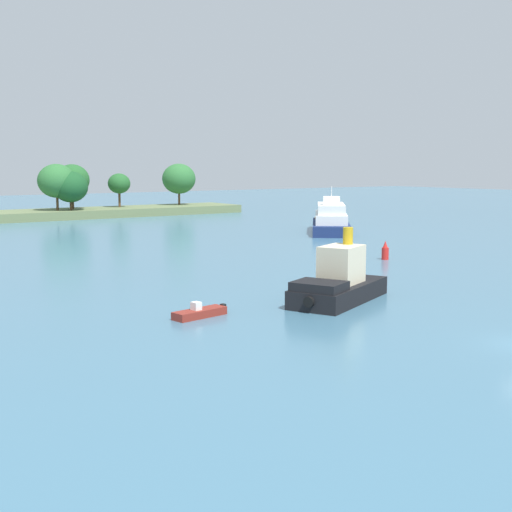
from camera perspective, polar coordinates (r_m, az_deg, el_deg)
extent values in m
cube|color=#66754C|center=(125.67, -18.23, 3.24)|extent=(80.41, 11.80, 1.49)
cylinder|color=#513823|center=(125.33, -16.19, 4.24)|extent=(0.44, 0.44, 2.56)
ellipsoid|color=#2D6B33|center=(125.19, -16.26, 6.02)|extent=(6.55, 6.55, 5.89)
cylinder|color=#513823|center=(124.98, -15.14, 4.08)|extent=(0.44, 0.44, 1.72)
ellipsoid|color=#194C23|center=(124.84, -15.19, 5.58)|extent=(6.08, 6.08, 5.47)
cylinder|color=#513823|center=(128.86, -15.00, 4.42)|extent=(0.44, 0.44, 2.80)
ellipsoid|color=#235B28|center=(128.73, -15.06, 6.14)|extent=(6.21, 6.21, 5.59)
cylinder|color=#513823|center=(132.70, -11.29, 4.61)|extent=(0.44, 0.44, 2.79)
ellipsoid|color=#235B28|center=(132.59, -11.32, 5.94)|extent=(4.21, 4.21, 3.78)
cylinder|color=#513823|center=(138.68, -6.41, 4.78)|extent=(0.44, 0.44, 2.55)
ellipsoid|color=#2D6B33|center=(138.55, -6.44, 6.41)|extent=(6.66, 6.66, 5.99)
cube|color=maroon|center=(42.85, -4.71, -4.77)|extent=(3.75, 1.70, 0.50)
cube|color=white|center=(42.58, -5.00, -4.16)|extent=(0.59, 0.63, 0.50)
cube|color=black|center=(44.10, -2.75, -4.35)|extent=(0.33, 0.36, 0.56)
cube|color=navy|center=(97.30, 6.23, 2.41)|extent=(14.29, 15.71, 1.42)
cube|color=white|center=(97.19, 6.24, 3.21)|extent=(11.42, 12.48, 1.30)
cube|color=white|center=(96.70, 6.26, 3.96)|extent=(9.91, 10.84, 1.30)
cube|color=white|center=(95.00, 6.29, 4.62)|extent=(3.27, 3.29, 1.10)
cube|color=#937551|center=(103.72, 6.16, 3.16)|extent=(5.34, 5.14, 0.16)
cylinder|color=silver|center=(94.94, 6.30, 5.37)|extent=(0.10, 0.10, 1.40)
cube|color=black|center=(47.92, 6.93, -3.02)|extent=(9.84, 7.04, 1.25)
cube|color=black|center=(44.89, 5.28, -2.51)|extent=(3.67, 4.02, 0.60)
cube|color=beige|center=(47.88, 7.11, -0.69)|extent=(3.89, 3.45, 2.60)
cylinder|color=gold|center=(48.63, 7.66, 1.68)|extent=(0.70, 0.70, 1.20)
cylinder|color=black|center=(43.73, 4.43, -3.84)|extent=(0.56, 0.76, 0.70)
cylinder|color=red|center=(69.72, 10.70, 0.20)|extent=(0.70, 0.70, 1.20)
cone|color=red|center=(69.61, 10.72, 0.97)|extent=(0.49, 0.49, 0.70)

